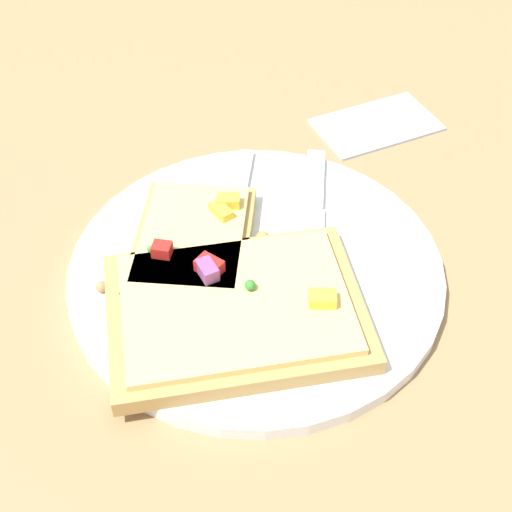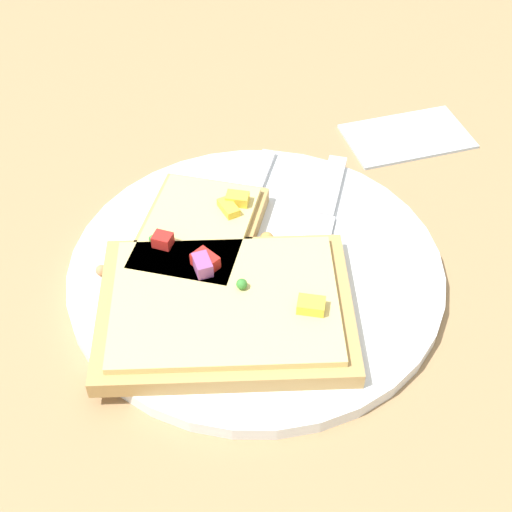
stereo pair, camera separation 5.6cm
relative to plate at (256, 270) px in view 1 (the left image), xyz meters
The scene contains 8 objects.
ground_plane 0.01m from the plate, ahead, with size 4.00×4.00×0.00m, color #9E7A51.
plate is the anchor object (origin of this frame).
fork 0.04m from the plate, 82.73° to the right, with size 0.12×0.18×0.01m.
knife 0.07m from the plate, 156.59° to the right, with size 0.12×0.19×0.01m.
pizza_slice_main 0.06m from the plate, 50.03° to the left, with size 0.21×0.18×0.03m.
pizza_slice_corner 0.06m from the plate, 43.63° to the right, with size 0.14×0.16×0.03m.
crumb_scatter 0.04m from the plate, 45.73° to the right, with size 0.14×0.07×0.01m.
napkin 0.24m from the plate, 145.45° to the right, with size 0.12×0.07×0.01m.
Camera 1 is at (0.16, 0.35, 0.42)m, focal length 50.00 mm.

